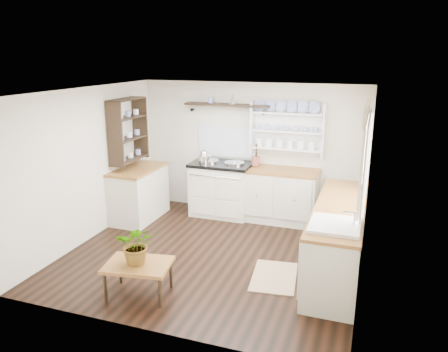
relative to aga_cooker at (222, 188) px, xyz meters
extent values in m
cube|color=black|center=(0.43, -1.57, -0.48)|extent=(4.00, 3.80, 0.01)
cube|color=beige|center=(0.43, 0.33, 0.67)|extent=(4.00, 0.02, 2.30)
cube|color=beige|center=(2.43, -1.57, 0.67)|extent=(0.02, 3.80, 2.30)
cube|color=beige|center=(-1.57, -1.57, 0.67)|extent=(0.02, 3.80, 2.30)
cube|color=white|center=(0.43, -1.57, 1.82)|extent=(4.00, 3.80, 0.01)
cube|color=white|center=(2.39, -1.42, 1.02)|extent=(0.04, 1.40, 1.00)
cube|color=white|center=(2.37, -1.42, 1.02)|extent=(0.02, 1.50, 1.10)
cube|color=beige|center=(2.35, -1.42, 1.60)|extent=(0.04, 1.55, 0.18)
cube|color=silver|center=(0.00, 0.00, -0.03)|extent=(1.01, 0.66, 0.89)
cube|color=black|center=(0.00, 0.00, 0.44)|extent=(1.05, 0.70, 0.05)
cylinder|color=silver|center=(-0.23, 0.00, 0.48)|extent=(0.34, 0.34, 0.03)
cylinder|color=silver|center=(0.23, 0.00, 0.48)|extent=(0.34, 0.34, 0.03)
cylinder|color=silver|center=(0.00, -0.37, 0.31)|extent=(0.91, 0.02, 0.02)
cube|color=beige|center=(1.03, 0.03, -0.04)|extent=(1.25, 0.60, 0.88)
cube|color=brown|center=(1.03, 0.03, 0.40)|extent=(1.27, 0.63, 0.04)
cube|color=beige|center=(2.13, -1.47, -0.04)|extent=(0.60, 2.40, 0.88)
cube|color=brown|center=(2.13, -1.47, 0.40)|extent=(0.62, 2.43, 0.04)
cube|color=white|center=(2.13, -2.22, 0.32)|extent=(0.55, 0.60, 0.28)
cylinder|color=silver|center=(2.33, -2.22, 0.52)|extent=(0.02, 0.02, 0.22)
cube|color=beige|center=(-1.27, -0.67, -0.04)|extent=(0.60, 1.10, 0.88)
cube|color=brown|center=(-1.27, -0.67, 0.40)|extent=(0.62, 1.13, 0.04)
cube|color=white|center=(1.08, 0.31, 1.07)|extent=(1.20, 0.03, 0.90)
cube|color=white|center=(1.08, 0.22, 1.07)|extent=(1.20, 0.22, 0.02)
cylinder|color=navy|center=(1.08, 0.23, 1.34)|extent=(0.20, 0.02, 0.20)
cube|color=black|center=(0.03, 0.20, 1.44)|extent=(1.50, 0.24, 0.04)
cone|color=black|center=(-0.62, 0.27, 1.33)|extent=(0.06, 0.20, 0.06)
cone|color=black|center=(0.68, 0.27, 1.33)|extent=(0.06, 0.20, 0.06)
cube|color=black|center=(-1.41, -0.67, 1.07)|extent=(0.28, 0.80, 1.05)
cylinder|color=brown|center=(0.58, 0.11, 0.51)|extent=(0.13, 0.13, 0.16)
cube|color=brown|center=(-0.01, -2.88, -0.09)|extent=(0.83, 0.65, 0.04)
cylinder|color=black|center=(-0.30, -3.15, -0.29)|extent=(0.04, 0.04, 0.37)
cylinder|color=black|center=(-0.37, -2.72, -0.29)|extent=(0.04, 0.04, 0.37)
cylinder|color=black|center=(0.34, -3.04, -0.29)|extent=(0.04, 0.04, 0.37)
cylinder|color=black|center=(0.27, -2.61, -0.29)|extent=(0.04, 0.04, 0.37)
imported|color=#3F7233|center=(-0.01, -2.88, 0.17)|extent=(0.52, 0.48, 0.48)
cube|color=#897050|center=(1.41, -1.95, -0.47)|extent=(0.65, 0.91, 0.02)
camera|label=1|loc=(2.46, -6.91, 2.29)|focal=35.00mm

